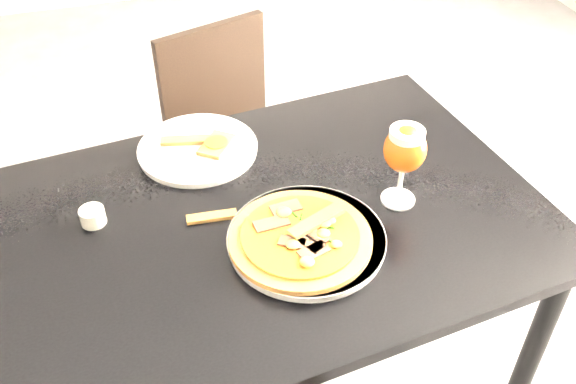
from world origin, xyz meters
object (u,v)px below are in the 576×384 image
object	(u,v)px
pizza	(301,237)
beer_glass	(405,150)
dining_table	(264,247)
chair_far	(235,146)

from	to	relation	value
pizza	beer_glass	world-z (taller)	beer_glass
pizza	dining_table	bearing A→B (deg)	114.92
chair_far	beer_glass	bearing A→B (deg)	-90.28
beer_glass	pizza	bearing A→B (deg)	-163.03
dining_table	pizza	distance (m)	0.17
pizza	beer_glass	bearing A→B (deg)	16.97
pizza	chair_far	bearing A→B (deg)	87.91
dining_table	pizza	size ratio (longest dim) A/B	4.42
dining_table	pizza	bearing A→B (deg)	-71.41
beer_glass	chair_far	bearing A→B (deg)	107.61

